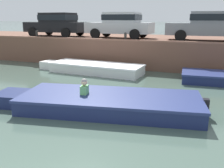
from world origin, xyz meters
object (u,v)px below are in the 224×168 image
mooring_bollard_west (37,34)px  boat_moored_west_white (92,68)px  motorboat_passing (102,102)px  mooring_bollard_mid (125,36)px  car_leftmost_black (57,23)px  car_left_inner_silver (120,24)px  car_centre_grey (210,25)px

mooring_bollard_west → boat_moored_west_white: bearing=-20.1°
motorboat_passing → mooring_bollard_mid: mooring_bollard_mid is taller
mooring_bollard_west → car_leftmost_black: bearing=72.0°
car_left_inner_silver → motorboat_passing: bearing=-74.6°
motorboat_passing → mooring_bollard_west: (-7.27, 6.53, 1.55)m
car_leftmost_black → car_left_inner_silver: 4.52m
car_centre_grey → mooring_bollard_mid: (-4.25, -1.57, -0.61)m
motorboat_passing → mooring_bollard_west: mooring_bollard_west is taller
motorboat_passing → car_centre_grey: car_centre_grey is taller
car_left_inner_silver → mooring_bollard_mid: 1.88m
boat_moored_west_white → mooring_bollard_mid: 2.61m
boat_moored_west_white → motorboat_passing: bearing=-61.4°
boat_moored_west_white → car_leftmost_black: size_ratio=1.41×
motorboat_passing → car_leftmost_black: car_leftmost_black is taller
car_centre_grey → mooring_bollard_west: size_ratio=10.04×
car_leftmost_black → mooring_bollard_mid: bearing=-16.3°
mooring_bollard_mid → mooring_bollard_west: bearing=180.0°
boat_moored_west_white → motorboat_passing: (2.63, -4.83, -0.01)m
boat_moored_west_white → car_centre_grey: 6.74m
boat_moored_west_white → car_centre_grey: bearing=30.8°
motorboat_passing → car_left_inner_silver: 8.67m
motorboat_passing → car_leftmost_black: size_ratio=1.61×
car_centre_grey → mooring_bollard_mid: 4.57m
car_left_inner_silver → mooring_bollard_mid: car_left_inner_silver is taller
boat_moored_west_white → mooring_bollard_mid: bearing=53.9°
boat_moored_west_white → car_left_inner_silver: size_ratio=1.44×
car_left_inner_silver → mooring_bollard_west: size_ratio=9.07×
boat_moored_west_white → mooring_bollard_mid: size_ratio=13.07×
motorboat_passing → car_centre_grey: (2.85, 8.10, 2.16)m
boat_moored_west_white → car_leftmost_black: 5.69m
car_leftmost_black → mooring_bollard_mid: size_ratio=9.28×
boat_moored_west_white → car_centre_grey: car_centre_grey is taller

